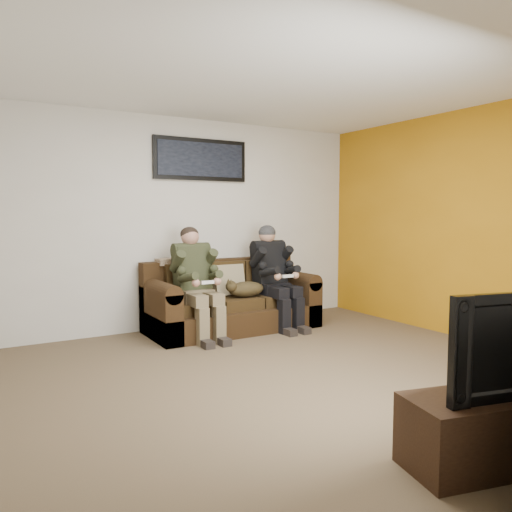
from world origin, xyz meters
TOP-DOWN VIEW (x-y plane):
  - floor at (0.00, 0.00)m, footprint 5.00×5.00m
  - ceiling at (0.00, 0.00)m, footprint 5.00×5.00m
  - wall_back at (0.00, 2.25)m, footprint 5.00×0.00m
  - wall_right at (2.50, 0.00)m, footprint 0.00×4.50m
  - accent_wall_right at (2.49, 0.00)m, footprint 0.00×4.50m
  - sofa at (0.41, 1.82)m, footprint 2.07×0.89m
  - throw_pillow at (0.41, 1.86)m, footprint 0.40×0.19m
  - throw_blanket at (-0.21, 2.08)m, footprint 0.42×0.21m
  - person_left at (-0.12, 1.65)m, footprint 0.51×0.87m
  - person_right at (0.94, 1.65)m, footprint 0.51×0.86m
  - cat at (0.51, 1.63)m, footprint 0.66×0.26m
  - framed_poster at (0.21, 2.22)m, footprint 1.25×0.05m
  - tv_stand at (0.24, -1.95)m, footprint 1.36×0.71m

SIDE VIEW (x-z plane):
  - floor at x=0.00m, z-range 0.00..0.00m
  - tv_stand at x=0.24m, z-range 0.00..0.41m
  - sofa at x=0.41m, z-range -0.10..0.74m
  - cat at x=0.51m, z-range 0.39..0.64m
  - throw_pillow at x=0.41m, z-range 0.41..0.80m
  - person_left at x=-0.12m, z-range 0.07..1.34m
  - person_right at x=0.94m, z-range 0.07..1.35m
  - throw_blanket at x=-0.21m, z-range 0.81..0.88m
  - wall_back at x=0.00m, z-range -1.20..3.80m
  - wall_right at x=2.50m, z-range -0.95..3.55m
  - accent_wall_right at x=2.49m, z-range -0.95..3.55m
  - framed_poster at x=0.21m, z-range 1.84..2.36m
  - ceiling at x=0.00m, z-range 2.60..2.60m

